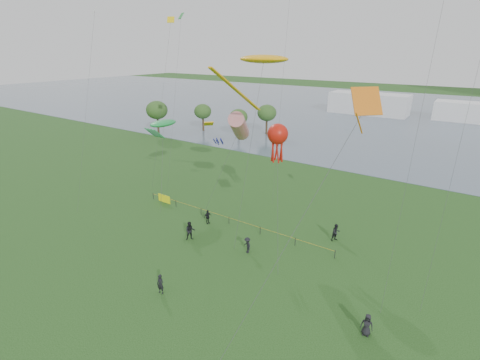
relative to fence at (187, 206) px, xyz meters
The scene contains 17 objects.
ground_plane 19.22m from the fence, 53.84° to the right, with size 400.00×400.00×0.00m, color #183D13.
lake 85.25m from the fence, 82.36° to the left, with size 400.00×120.00×0.08m, color slate.
pavilion_left 79.53m from the fence, 90.48° to the left, with size 22.00×8.00×6.00m, color white.
pavilion_right 86.31m from the fence, 72.92° to the left, with size 18.00×7.00×5.00m, color white.
trees 40.12m from the fence, 124.95° to the left, with size 24.89×17.92×7.40m.
fence is the anchor object (origin of this frame).
spectator_a 6.94m from the fence, 45.21° to the right, with size 0.95×0.74×1.96m, color black.
spectator_b 11.55m from the fence, 18.71° to the right, with size 1.03×0.59×1.60m, color black.
spectator_c 4.31m from the fence, 16.63° to the right, with size 0.94×0.39×1.60m, color black.
spectator_d 24.30m from the fence, 18.38° to the right, with size 0.80×0.52×1.63m, color black.
spectator_f 15.05m from the fence, 55.61° to the right, with size 0.60×0.40×1.66m, color black.
spectator_g 17.34m from the fence, 10.55° to the left, with size 0.87×0.68×1.79m, color black.
kite_stingray 19.15m from the fence, ahead, with size 4.78×9.97×17.60m.
kite_windsock 11.89m from the fence, 16.80° to the left, with size 5.24×4.98×12.39m.
kite_creature 11.88m from the fence, 151.24° to the left, with size 6.27×8.37×9.37m.
kite_octopus 14.22m from the fence, 15.39° to the left, with size 5.81×8.99×11.15m.
kite_delta 27.41m from the fence, 23.81° to the right, with size 5.61×9.71×16.26m.
Camera 1 is at (14.99, -12.01, 18.05)m, focal length 26.00 mm.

